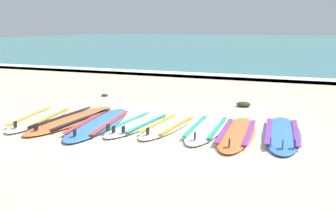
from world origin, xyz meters
TOP-DOWN VIEW (x-y plane):
  - ground_plane at (0.00, 0.00)m, footprint 80.00×80.00m
  - sea at (0.00, 36.72)m, footprint 80.00×60.00m
  - wave_foam_strip at (0.00, 7.07)m, footprint 80.00×0.71m
  - surfboard_0 at (-2.39, -0.03)m, footprint 0.99×2.26m
  - surfboard_1 at (-1.78, 0.10)m, footprint 0.66×2.51m
  - surfboard_2 at (-1.18, 0.03)m, footprint 1.04×2.56m
  - surfboard_3 at (-0.52, 0.26)m, footprint 0.62×2.07m
  - surfboard_4 at (0.01, 0.32)m, footprint 0.58×1.96m
  - surfboard_5 at (0.67, 0.39)m, footprint 0.68×2.13m
  - surfboard_6 at (1.20, 0.29)m, footprint 0.76×2.26m
  - surfboard_7 at (1.87, 0.54)m, footprint 0.86×2.39m
  - seaweed_clump_near_shoreline at (-2.60, 2.61)m, footprint 0.18×0.14m
  - seaweed_clump_mid_sand at (0.84, 2.60)m, footprint 0.31×0.25m

SIDE VIEW (x-z plane):
  - ground_plane at x=0.00m, z-range 0.00..0.00m
  - seaweed_clump_near_shoreline at x=-2.60m, z-range 0.00..0.06m
  - surfboard_1 at x=-1.78m, z-range -0.05..0.13m
  - surfboard_2 at x=-1.18m, z-range -0.05..0.13m
  - surfboard_6 at x=1.20m, z-range -0.05..0.13m
  - surfboard_0 at x=-2.39m, z-range -0.05..0.13m
  - surfboard_5 at x=0.67m, z-range -0.05..0.13m
  - surfboard_4 at x=0.01m, z-range -0.05..0.13m
  - surfboard_7 at x=1.87m, z-range -0.05..0.13m
  - surfboard_3 at x=-0.52m, z-range -0.05..0.13m
  - sea at x=0.00m, z-range 0.00..0.10m
  - seaweed_clump_mid_sand at x=0.84m, z-range 0.00..0.11m
  - wave_foam_strip at x=0.00m, z-range 0.00..0.11m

